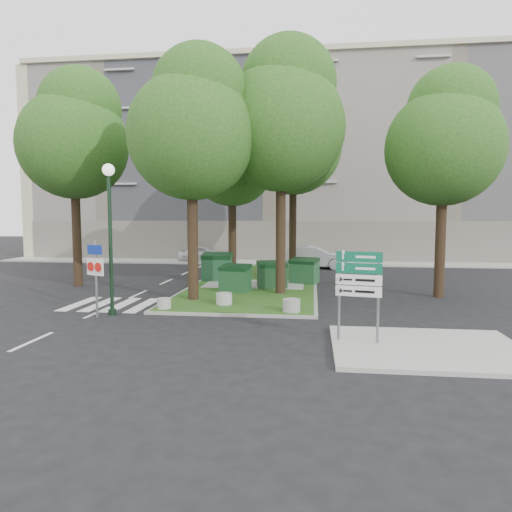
% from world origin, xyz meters
% --- Properties ---
extents(ground, '(120.00, 120.00, 0.00)m').
position_xyz_m(ground, '(0.00, 0.00, 0.00)').
color(ground, black).
rests_on(ground, ground).
extents(median_island, '(6.00, 16.00, 0.12)m').
position_xyz_m(median_island, '(0.50, 8.00, 0.06)').
color(median_island, '#204C15').
rests_on(median_island, ground).
extents(median_kerb, '(6.30, 16.30, 0.10)m').
position_xyz_m(median_kerb, '(0.50, 8.00, 0.05)').
color(median_kerb, gray).
rests_on(median_kerb, ground).
extents(sidewalk_corner, '(5.00, 4.00, 0.12)m').
position_xyz_m(sidewalk_corner, '(6.50, -3.50, 0.06)').
color(sidewalk_corner, '#999993').
rests_on(sidewalk_corner, ground).
extents(building_sidewalk, '(42.00, 3.00, 0.12)m').
position_xyz_m(building_sidewalk, '(0.00, 18.50, 0.06)').
color(building_sidewalk, '#999993').
rests_on(building_sidewalk, ground).
extents(zebra_crossing, '(5.00, 3.00, 0.01)m').
position_xyz_m(zebra_crossing, '(-3.75, 1.50, 0.01)').
color(zebra_crossing, silver).
rests_on(zebra_crossing, ground).
extents(apartment_building, '(41.00, 12.00, 16.00)m').
position_xyz_m(apartment_building, '(0.00, 26.00, 8.00)').
color(apartment_building, '#C0AF90').
rests_on(apartment_building, ground).
extents(tree_median_near_left, '(5.20, 5.20, 10.53)m').
position_xyz_m(tree_median_near_left, '(-1.41, 2.56, 7.32)').
color(tree_median_near_left, black).
rests_on(tree_median_near_left, ground).
extents(tree_median_near_right, '(5.60, 5.60, 11.46)m').
position_xyz_m(tree_median_near_right, '(2.09, 4.56, 7.99)').
color(tree_median_near_right, black).
rests_on(tree_median_near_right, ground).
extents(tree_median_mid, '(4.80, 4.80, 9.99)m').
position_xyz_m(tree_median_mid, '(-0.91, 9.06, 6.98)').
color(tree_median_mid, black).
rests_on(tree_median_mid, ground).
extents(tree_median_far, '(5.80, 5.80, 11.93)m').
position_xyz_m(tree_median_far, '(2.29, 12.06, 8.32)').
color(tree_median_far, black).
rests_on(tree_median_far, ground).
extents(tree_street_left, '(5.40, 5.40, 11.00)m').
position_xyz_m(tree_street_left, '(-8.41, 6.06, 7.65)').
color(tree_street_left, black).
rests_on(tree_street_left, ground).
extents(tree_street_right, '(5.00, 5.00, 10.06)m').
position_xyz_m(tree_street_right, '(9.09, 5.06, 6.98)').
color(tree_street_right, black).
rests_on(tree_street_right, ground).
extents(dumpster_a, '(1.68, 1.23, 1.49)m').
position_xyz_m(dumpster_a, '(-1.71, 8.25, 0.84)').
color(dumpster_a, '#103B1E').
rests_on(dumpster_a, median_island).
extents(dumpster_b, '(1.51, 1.20, 1.25)m').
position_xyz_m(dumpster_b, '(-0.11, 4.71, 0.72)').
color(dumpster_b, '#103A1A').
rests_on(dumpster_b, median_island).
extents(dumpster_c, '(1.61, 1.32, 1.30)m').
position_xyz_m(dumpster_c, '(1.49, 5.94, 0.74)').
color(dumpster_c, black).
rests_on(dumpster_c, median_island).
extents(dumpster_d, '(1.65, 1.39, 1.31)m').
position_xyz_m(dumpster_d, '(3.00, 7.74, 0.75)').
color(dumpster_d, '#14411E').
rests_on(dumpster_d, median_island).
extents(bollard_left, '(0.53, 0.53, 0.38)m').
position_xyz_m(bollard_left, '(-2.10, 0.50, 0.31)').
color(bollard_left, '#9D9C98').
rests_on(bollard_left, median_island).
extents(bollard_right, '(0.64, 0.64, 0.46)m').
position_xyz_m(bollard_right, '(2.69, 0.50, 0.35)').
color(bollard_right, gray).
rests_on(bollard_right, median_island).
extents(bollard_mid, '(0.63, 0.63, 0.45)m').
position_xyz_m(bollard_mid, '(-0.00, 1.54, 0.34)').
color(bollard_mid, '#9B9B96').
rests_on(bollard_mid, median_island).
extents(litter_bin, '(0.39, 0.39, 0.68)m').
position_xyz_m(litter_bin, '(3.10, 12.26, 0.46)').
color(litter_bin, gold).
rests_on(litter_bin, median_island).
extents(street_lamp, '(0.43, 0.43, 5.43)m').
position_xyz_m(street_lamp, '(-3.79, -0.29, 3.41)').
color(street_lamp, black).
rests_on(street_lamp, ground).
extents(traffic_sign_pole, '(0.77, 0.38, 2.74)m').
position_xyz_m(traffic_sign_pole, '(-4.11, -0.80, 1.76)').
color(traffic_sign_pole, slate).
rests_on(traffic_sign_pole, ground).
extents(directional_sign, '(1.23, 0.31, 2.50)m').
position_xyz_m(directional_sign, '(4.70, -3.23, 1.78)').
color(directional_sign, slate).
rests_on(directional_sign, sidewalk_corner).
extents(car_white, '(4.06, 1.97, 1.34)m').
position_xyz_m(car_white, '(-4.91, 18.40, 0.67)').
color(car_white, silver).
rests_on(car_white, ground).
extents(car_silver, '(4.72, 1.68, 1.55)m').
position_xyz_m(car_silver, '(3.50, 15.50, 0.78)').
color(car_silver, '#989AA0').
rests_on(car_silver, ground).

